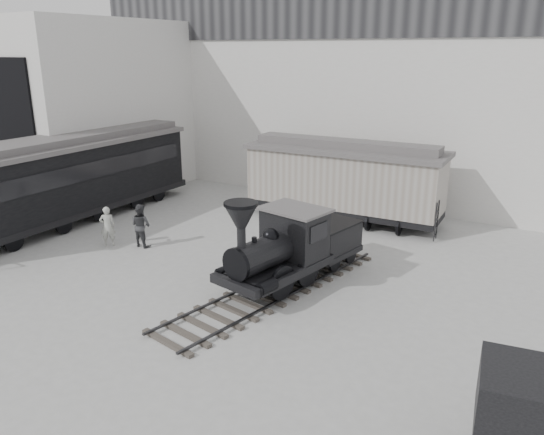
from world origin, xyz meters
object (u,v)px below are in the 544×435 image
Objects in this scene: boxcar at (344,178)px; passenger_coach at (71,178)px; locomotive at (288,251)px; visitor_a at (107,226)px; visitor_b at (141,225)px; coal_hopper at (537,413)px.

boxcar reaches higher than passenger_coach.
visitor_a is at bearing -166.30° from locomotive.
locomotive reaches higher than visitor_b.
visitor_b reaches higher than visitor_a.
coal_hopper is (14.70, -5.26, 0.57)m from visitor_b.
boxcar is at bearing 31.24° from passenger_coach.
visitor_b is at bearing -129.16° from boxcar.
visitor_b is (-5.44, -7.39, -1.06)m from boxcar.
visitor_a is at bearing 28.49° from visitor_b.
boxcar is 5.61× the size of visitor_a.
coal_hopper reaches higher than visitor_b.
passenger_coach reaches higher than visitor_b.
passenger_coach is at bearing -150.72° from boxcar.
locomotive is at bearing -5.65° from passenger_coach.
passenger_coach is (-11.78, 0.99, 0.81)m from locomotive.
visitor_b is at bearing 151.82° from coal_hopper.
boxcar reaches higher than visitor_b.
passenger_coach reaches higher than visitor_a.
coal_hopper is (19.69, -6.11, -0.57)m from passenger_coach.
passenger_coach is 5.19m from visitor_b.
visitor_a is 0.94× the size of visitor_b.
visitor_b is (1.17, 0.65, 0.06)m from visitor_a.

